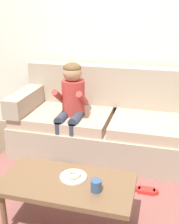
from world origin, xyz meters
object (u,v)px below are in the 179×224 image
Objects in this scene: couch at (112,125)px; donut at (73,174)px; coffee_table at (67,187)px; toy_controller at (146,191)px; person_child at (71,102)px; mug at (96,186)px.

donut is (-0.08, -1.26, 0.11)m from couch.
coffee_table is at bearing -115.73° from donut.
couch is 10.07× the size of toy_controller.
person_child is (-0.32, 1.11, 0.29)m from coffee_table.
mug is at bearing -118.53° from toy_controller.
person_child reaches higher than coffee_table.
donut reaches higher than coffee_table.
person_child is at bearing 106.26° from coffee_table.
coffee_table is 8.54× the size of donut.
person_child reaches higher than mug.
toy_controller is (0.91, -0.52, -0.65)m from person_child.
person_child is at bearing 149.83° from toy_controller.
donut is 0.24m from mug.
couch is at bearing 85.40° from coffee_table.
couch reaches higher than donut.
couch is 1.39m from mug.
couch is at bearing 86.54° from donut.
person_child is 1.23m from toy_controller.
toy_controller is at bearing -29.64° from person_child.
person_child reaches higher than couch.
person_child is at bearing 108.67° from donut.
toy_controller is (0.56, 0.53, -0.44)m from donut.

